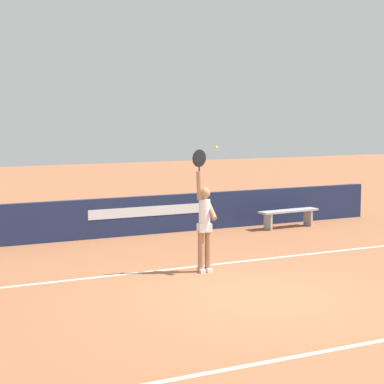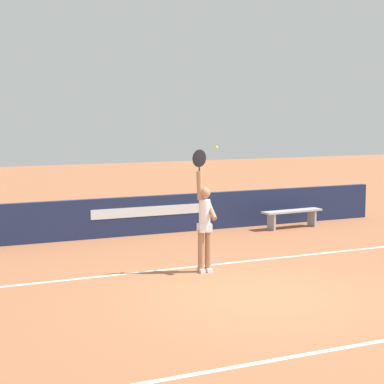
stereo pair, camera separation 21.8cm
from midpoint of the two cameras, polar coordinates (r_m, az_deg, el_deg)
The scene contains 6 objects.
ground_plane at distance 11.80m, azimuth 6.25°, elevation -8.58°, with size 60.00×60.00×0.00m, color #9E5F3C.
court_lines at distance 11.69m, azimuth 6.57°, elevation -8.72°, with size 11.22×5.24×0.00m.
back_wall at distance 17.26m, azimuth -4.56°, elevation -2.03°, with size 14.54×0.17×0.98m.
tennis_player at distance 13.21m, azimuth 1.52°, elevation -2.49°, with size 0.44×0.46×2.41m.
tennis_ball at distance 13.14m, azimuth 2.53°, elevation 3.73°, with size 0.07×0.07×0.07m.
courtside_bench_near at distance 18.52m, azimuth 8.71°, elevation -1.84°, with size 1.79×0.47×0.49m.
Camera 2 is at (-5.81, -9.77, 3.10)m, focal length 63.76 mm.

